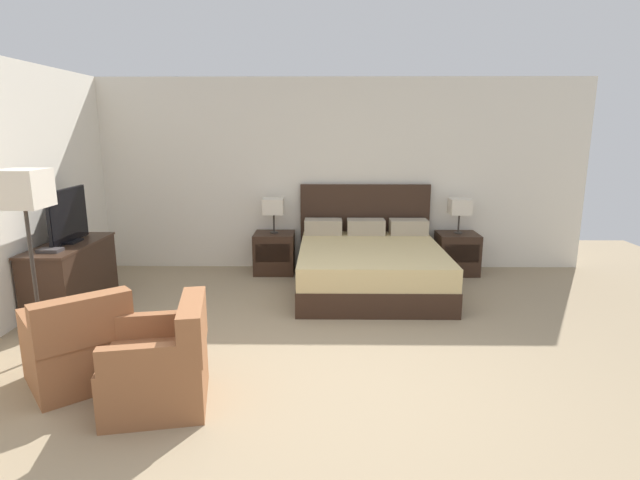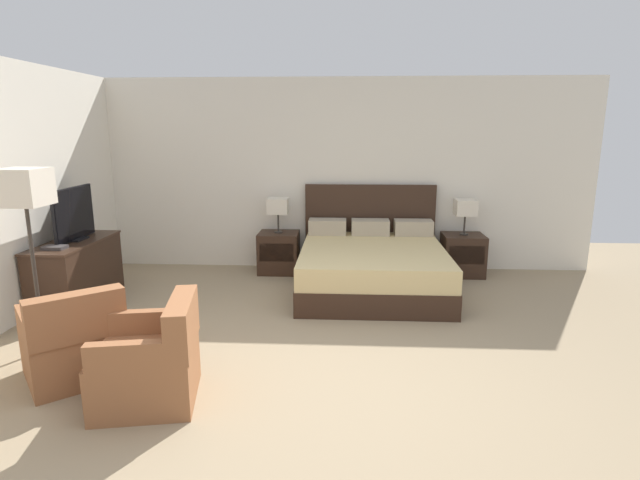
{
  "view_description": "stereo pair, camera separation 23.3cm",
  "coord_description": "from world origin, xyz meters",
  "px_view_note": "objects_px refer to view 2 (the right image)",
  "views": [
    {
      "loc": [
        0.05,
        -3.35,
        1.94
      ],
      "look_at": [
        -0.01,
        1.96,
        0.75
      ],
      "focal_mm": 28.0,
      "sensor_mm": 36.0,
      "label": 1
    },
    {
      "loc": [
        0.28,
        -3.34,
        1.94
      ],
      "look_at": [
        -0.01,
        1.96,
        0.75
      ],
      "focal_mm": 28.0,
      "sensor_mm": 36.0,
      "label": 2
    }
  ],
  "objects_px": {
    "armchair_by_window": "(74,344)",
    "dresser": "(77,271)",
    "table_lamp_right": "(466,208)",
    "floor_lamp": "(25,198)",
    "bed": "(372,265)",
    "nightstand_left": "(279,252)",
    "nightstand_right": "(463,255)",
    "tv": "(74,215)",
    "armchair_companion": "(152,363)",
    "table_lamp_left": "(278,206)",
    "book_red_cover": "(55,247)"
  },
  "relations": [
    {
      "from": "nightstand_left",
      "to": "table_lamp_left",
      "type": "relative_size",
      "value": 1.18
    },
    {
      "from": "table_lamp_right",
      "to": "book_red_cover",
      "type": "relative_size",
      "value": 2.13
    },
    {
      "from": "armchair_by_window",
      "to": "armchair_companion",
      "type": "bearing_deg",
      "value": -21.56
    },
    {
      "from": "bed",
      "to": "table_lamp_right",
      "type": "distance_m",
      "value": 1.55
    },
    {
      "from": "nightstand_right",
      "to": "armchair_companion",
      "type": "relative_size",
      "value": 0.69
    },
    {
      "from": "table_lamp_left",
      "to": "table_lamp_right",
      "type": "height_order",
      "value": "same"
    },
    {
      "from": "book_red_cover",
      "to": "floor_lamp",
      "type": "bearing_deg",
      "value": -68.67
    },
    {
      "from": "tv",
      "to": "armchair_by_window",
      "type": "xyz_separation_m",
      "value": [
        0.91,
        -1.79,
        -0.72
      ]
    },
    {
      "from": "bed",
      "to": "tv",
      "type": "xyz_separation_m",
      "value": [
        -3.36,
        -0.61,
        0.7
      ]
    },
    {
      "from": "armchair_by_window",
      "to": "floor_lamp",
      "type": "bearing_deg",
      "value": 140.49
    },
    {
      "from": "nightstand_right",
      "to": "tv",
      "type": "distance_m",
      "value": 4.84
    },
    {
      "from": "table_lamp_left",
      "to": "armchair_companion",
      "type": "distance_m",
      "value": 3.46
    },
    {
      "from": "table_lamp_left",
      "to": "armchair_by_window",
      "type": "distance_m",
      "value": 3.36
    },
    {
      "from": "table_lamp_right",
      "to": "armchair_by_window",
      "type": "bearing_deg",
      "value": -140.21
    },
    {
      "from": "armchair_by_window",
      "to": "dresser",
      "type": "bearing_deg",
      "value": 117.93
    },
    {
      "from": "floor_lamp",
      "to": "armchair_by_window",
      "type": "bearing_deg",
      "value": -39.51
    },
    {
      "from": "armchair_by_window",
      "to": "bed",
      "type": "bearing_deg",
      "value": 44.4
    },
    {
      "from": "table_lamp_right",
      "to": "armchair_by_window",
      "type": "distance_m",
      "value": 4.85
    },
    {
      "from": "dresser",
      "to": "book_red_cover",
      "type": "xyz_separation_m",
      "value": [
        0.01,
        -0.38,
        0.36
      ]
    },
    {
      "from": "table_lamp_left",
      "to": "table_lamp_right",
      "type": "distance_m",
      "value": 2.5
    },
    {
      "from": "armchair_companion",
      "to": "nightstand_left",
      "type": "bearing_deg",
      "value": 82.22
    },
    {
      "from": "dresser",
      "to": "armchair_companion",
      "type": "relative_size",
      "value": 1.57
    },
    {
      "from": "floor_lamp",
      "to": "nightstand_left",
      "type": "bearing_deg",
      "value": 56.13
    },
    {
      "from": "tv",
      "to": "armchair_companion",
      "type": "xyz_separation_m",
      "value": [
        1.65,
        -2.08,
        -0.72
      ]
    },
    {
      "from": "book_red_cover",
      "to": "tv",
      "type": "bearing_deg",
      "value": 91.04
    },
    {
      "from": "bed",
      "to": "nightstand_left",
      "type": "distance_m",
      "value": 1.42
    },
    {
      "from": "nightstand_left",
      "to": "floor_lamp",
      "type": "relative_size",
      "value": 0.34
    },
    {
      "from": "nightstand_left",
      "to": "nightstand_right",
      "type": "height_order",
      "value": "same"
    },
    {
      "from": "table_lamp_right",
      "to": "floor_lamp",
      "type": "bearing_deg",
      "value": -148.37
    },
    {
      "from": "nightstand_left",
      "to": "armchair_by_window",
      "type": "relative_size",
      "value": 0.57
    },
    {
      "from": "bed",
      "to": "dresser",
      "type": "xyz_separation_m",
      "value": [
        -3.36,
        -0.68,
        0.07
      ]
    },
    {
      "from": "floor_lamp",
      "to": "table_lamp_left",
      "type": "bearing_deg",
      "value": 56.14
    },
    {
      "from": "floor_lamp",
      "to": "tv",
      "type": "bearing_deg",
      "value": 104.96
    },
    {
      "from": "armchair_by_window",
      "to": "armchair_companion",
      "type": "distance_m",
      "value": 0.8
    },
    {
      "from": "armchair_by_window",
      "to": "floor_lamp",
      "type": "distance_m",
      "value": 1.31
    },
    {
      "from": "tv",
      "to": "armchair_by_window",
      "type": "bearing_deg",
      "value": -62.98
    },
    {
      "from": "table_lamp_left",
      "to": "nightstand_left",
      "type": "bearing_deg",
      "value": -90.0
    },
    {
      "from": "table_lamp_left",
      "to": "floor_lamp",
      "type": "xyz_separation_m",
      "value": [
        -1.76,
        -2.62,
        0.46
      ]
    },
    {
      "from": "nightstand_left",
      "to": "bed",
      "type": "bearing_deg",
      "value": -28.54
    },
    {
      "from": "nightstand_left",
      "to": "table_lamp_right",
      "type": "height_order",
      "value": "table_lamp_right"
    },
    {
      "from": "bed",
      "to": "armchair_by_window",
      "type": "bearing_deg",
      "value": -135.6
    },
    {
      "from": "table_lamp_right",
      "to": "book_red_cover",
      "type": "xyz_separation_m",
      "value": [
        -4.6,
        -1.73,
        -0.19
      ]
    },
    {
      "from": "armchair_companion",
      "to": "book_red_cover",
      "type": "bearing_deg",
      "value": 135.08
    },
    {
      "from": "table_lamp_left",
      "to": "dresser",
      "type": "distance_m",
      "value": 2.57
    },
    {
      "from": "table_lamp_right",
      "to": "tv",
      "type": "height_order",
      "value": "tv"
    },
    {
      "from": "nightstand_right",
      "to": "armchair_by_window",
      "type": "bearing_deg",
      "value": -140.23
    },
    {
      "from": "nightstand_right",
      "to": "book_red_cover",
      "type": "height_order",
      "value": "book_red_cover"
    },
    {
      "from": "tv",
      "to": "armchair_companion",
      "type": "bearing_deg",
      "value": -51.53
    },
    {
      "from": "nightstand_left",
      "to": "armchair_companion",
      "type": "relative_size",
      "value": 0.69
    },
    {
      "from": "table_lamp_left",
      "to": "tv",
      "type": "xyz_separation_m",
      "value": [
        -2.11,
        -1.29,
        0.09
      ]
    }
  ]
}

